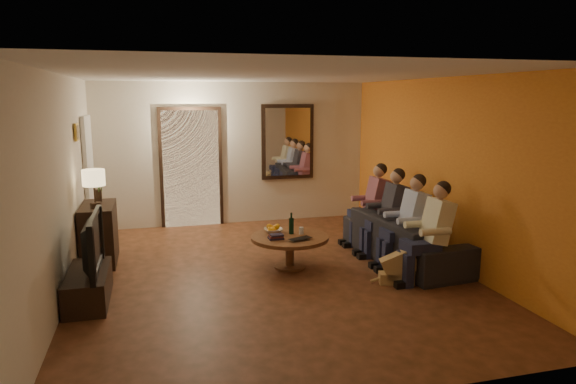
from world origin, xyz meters
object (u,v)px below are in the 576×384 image
object	(u,v)px
person_b	(409,225)
dog	(400,262)
person_d	(373,207)
wine_bottle	(291,223)
sofa	(405,238)
person_a	(432,237)
tv_stand	(89,286)
dresser	(99,234)
person_c	(390,216)
bowl	(273,231)
coffee_table	(290,252)
table_lamp	(94,189)
tv	(85,244)
laptop	(303,240)

from	to	relation	value
person_b	dog	world-z (taller)	person_b
person_d	wine_bottle	world-z (taller)	person_d
sofa	person_b	distance (m)	0.42
person_a	dog	distance (m)	0.52
tv_stand	person_b	xyz separation A→B (m)	(4.13, 0.15, 0.42)
dresser	tv_stand	world-z (taller)	dresser
dresser	person_a	world-z (taller)	person_a
person_c	dog	xyz separation A→B (m)	(-0.41, -1.14, -0.32)
sofa	bowl	size ratio (longest dim) A/B	8.59
person_c	coffee_table	bearing A→B (deg)	-173.57
sofa	tv_stand	bearing A→B (deg)	90.89
table_lamp	person_d	bearing A→B (deg)	1.19
person_a	person_c	distance (m)	1.20
dresser	tv	distance (m)	1.51
tv_stand	tv	distance (m)	0.51
person_c	wine_bottle	world-z (taller)	person_c
tv	person_a	xyz separation A→B (m)	(4.13, -0.45, -0.09)
person_b	sofa	bearing A→B (deg)	71.57
dog	wine_bottle	size ratio (longest dim) A/B	1.81
bowl	person_d	bearing A→B (deg)	17.59
person_d	dresser	bearing A→B (deg)	178.14
tv_stand	person_c	size ratio (longest dim) A/B	0.91
table_lamp	bowl	size ratio (longest dim) A/B	2.08
person_a	person_d	distance (m)	1.80
dresser	person_b	xyz separation A→B (m)	(4.13, -1.33, 0.18)
person_b	dresser	bearing A→B (deg)	162.11
wine_bottle	laptop	size ratio (longest dim) A/B	0.94
person_a	person_b	size ratio (longest dim) A/B	1.00
table_lamp	bowl	bearing A→B (deg)	-11.25
coffee_table	bowl	xyz separation A→B (m)	(-0.18, 0.22, 0.26)
dresser	person_b	distance (m)	4.35
table_lamp	wine_bottle	world-z (taller)	table_lamp
person_c	wine_bottle	bearing A→B (deg)	-177.07
dresser	coffee_table	xyz separation A→B (m)	(2.55, -0.91, -0.19)
dresser	wine_bottle	size ratio (longest dim) A/B	3.04
person_b	dog	size ratio (longest dim) A/B	2.14
sofa	laptop	xyz separation A→B (m)	(-1.58, -0.16, 0.14)
tv	bowl	world-z (taller)	tv
tv	person_c	size ratio (longest dim) A/B	0.95
tv_stand	wine_bottle	distance (m)	2.72
person_b	bowl	xyz separation A→B (m)	(-1.76, 0.64, -0.12)
table_lamp	coffee_table	bearing A→B (deg)	-15.17
dresser	tv	world-z (taller)	tv
tv	person_a	size ratio (longest dim) A/B	0.95
dresser	wine_bottle	distance (m)	2.73
person_a	person_d	bearing A→B (deg)	90.00
tv_stand	sofa	xyz separation A→B (m)	(4.23, 0.45, 0.14)
dog	coffee_table	distance (m)	1.52
person_b	coffee_table	bearing A→B (deg)	165.06
sofa	tv	bearing A→B (deg)	90.89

